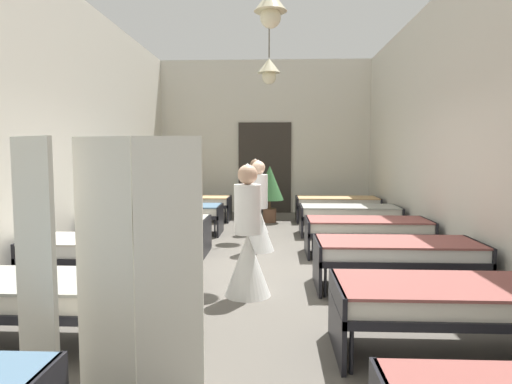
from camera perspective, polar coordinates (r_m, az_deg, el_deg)
name	(u,v)px	position (r m, az deg, el deg)	size (l,w,h in m)	color
ground_plane	(254,272)	(6.37, -0.26, -10.02)	(6.14, 12.45, 0.10)	#59544C
room_shell	(258,126)	(7.40, 0.22, 8.27)	(5.94, 12.05, 4.04)	beige
bed_left_row_1	(29,294)	(4.24, -26.71, -11.47)	(1.90, 0.84, 0.57)	black
bed_right_row_1	(456,300)	(3.98, 23.89, -12.41)	(1.90, 0.84, 0.57)	black
bed_left_row_2	(108,249)	(5.77, -18.19, -6.88)	(1.90, 0.84, 0.57)	black
bed_right_row_2	(397,252)	(5.59, 17.35, -7.25)	(1.90, 0.84, 0.57)	black
bed_left_row_3	(149,226)	(7.40, -13.41, -4.19)	(1.90, 0.84, 0.57)	black
bed_right_row_3	(367,228)	(7.25, 13.84, -4.38)	(1.90, 0.84, 0.57)	black
bed_left_row_4	(173,212)	(9.07, -10.38, -2.46)	(1.90, 0.84, 0.57)	black
bed_right_row_4	(349,213)	(8.95, 11.67, -2.58)	(1.90, 0.84, 0.57)	black
bed_left_row_5	(190,202)	(10.76, -8.31, -1.27)	(1.90, 0.84, 0.57)	black
bed_right_row_5	(337,203)	(10.66, 10.19, -1.35)	(1.90, 0.84, 0.57)	black
nurse_near_aisle	(248,249)	(5.08, -1.06, -7.20)	(0.52, 0.52, 1.49)	white
nurse_mid_aisle	(258,219)	(7.36, 0.30, -3.38)	(0.52, 0.52, 1.49)	white
nurse_far_aisle	(255,206)	(9.05, -0.07, -1.82)	(0.52, 0.52, 1.49)	white
potted_plant	(270,186)	(10.35, 1.74, 0.82)	(0.64, 0.64, 1.31)	brown
privacy_screen	(103,273)	(3.01, -18.72, -9.69)	(1.24, 0.25, 1.70)	silver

